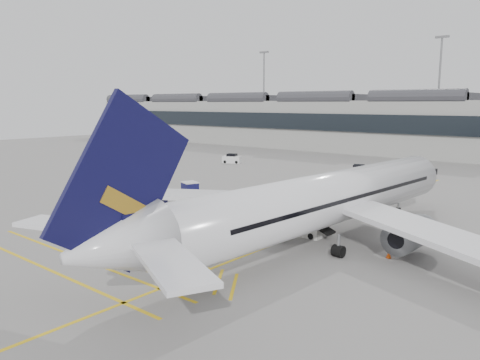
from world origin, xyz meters
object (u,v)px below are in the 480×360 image
Objects in this scene: ramp_agent_a at (300,210)px; pushback_tug at (121,215)px; airliner_main at (323,201)px; belt_loader at (299,226)px; baggage_cart_a at (223,205)px; ramp_agent_b at (221,210)px.

pushback_tug is at bearing -154.24° from ramp_agent_a.
airliner_main is 8.24× the size of belt_loader.
airliner_main is 22.16× the size of ramp_agent_a.
baggage_cart_a is 0.79× the size of pushback_tug.
ramp_agent_a is 15.92m from pushback_tug.
ramp_agent_b is at bearing -176.47° from belt_loader.
airliner_main is 15.58× the size of pushback_tug.
ramp_agent_a is at bearing 140.37° from airliner_main.
ramp_agent_b is (-8.19, -0.35, 0.17)m from belt_loader.
ramp_agent_b is at bearing -79.19° from baggage_cart_a.
airliner_main reaches higher than ramp_agent_b.
belt_loader is 4.33m from ramp_agent_a.
pushback_tug is at bearing -156.84° from airliner_main.
airliner_main is 4.05m from belt_loader.
ramp_agent_a is 0.70× the size of pushback_tug.
baggage_cart_a is 7.17m from ramp_agent_a.
baggage_cart_a is 1.17m from ramp_agent_b.
ramp_agent_a is at bearing 5.00° from baggage_cart_a.
airliner_main is at bearing -60.12° from ramp_agent_a.
baggage_cart_a reaches higher than ramp_agent_b.
ramp_agent_b is (-5.91, -4.01, -0.17)m from ramp_agent_a.
belt_loader reaches higher than ramp_agent_b.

